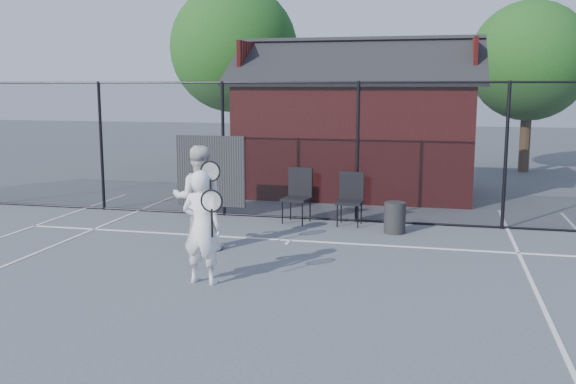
% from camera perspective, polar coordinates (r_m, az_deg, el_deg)
% --- Properties ---
extents(ground, '(80.00, 80.00, 0.00)m').
position_cam_1_polar(ground, '(9.39, -4.05, -8.55)').
color(ground, '#4A5155').
rests_on(ground, ground).
extents(court_lines, '(11.02, 18.00, 0.01)m').
position_cam_1_polar(court_lines, '(8.21, -6.86, -11.24)').
color(court_lines, silver).
rests_on(court_lines, ground).
extents(fence, '(22.04, 3.00, 3.00)m').
position_cam_1_polar(fence, '(13.92, 0.84, 3.44)').
color(fence, black).
rests_on(fence, ground).
extents(clubhouse, '(6.50, 4.36, 4.19)m').
position_cam_1_polar(clubhouse, '(17.70, 6.23, 5.18)').
color(clubhouse, maroon).
rests_on(clubhouse, ground).
extents(tree_left, '(4.48, 4.48, 6.44)m').
position_cam_1_polar(tree_left, '(23.20, -4.84, 12.57)').
color(tree_left, '#362615').
rests_on(tree_left, ground).
extents(tree_right, '(3.97, 3.97, 5.70)m').
position_cam_1_polar(tree_right, '(23.20, 20.68, 10.82)').
color(tree_right, '#362615').
rests_on(tree_right, ground).
extents(player_front, '(0.78, 0.59, 1.69)m').
position_cam_1_polar(player_front, '(9.49, -7.65, -3.10)').
color(player_front, white).
rests_on(player_front, ground).
extents(player_back, '(1.10, 0.96, 1.87)m').
position_cam_1_polar(player_back, '(11.47, -7.97, -0.51)').
color(player_back, silver).
rests_on(player_back, ground).
extents(chair_left, '(0.63, 0.65, 1.14)m').
position_cam_1_polar(chair_left, '(13.64, 0.75, -0.41)').
color(chair_left, black).
rests_on(chair_left, ground).
extents(chair_right, '(0.54, 0.56, 1.08)m').
position_cam_1_polar(chair_right, '(13.45, 5.50, -0.71)').
color(chair_right, black).
rests_on(chair_right, ground).
extents(waste_bin, '(0.49, 0.49, 0.62)m').
position_cam_1_polar(waste_bin, '(12.91, 9.47, -2.27)').
color(waste_bin, black).
rests_on(waste_bin, ground).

